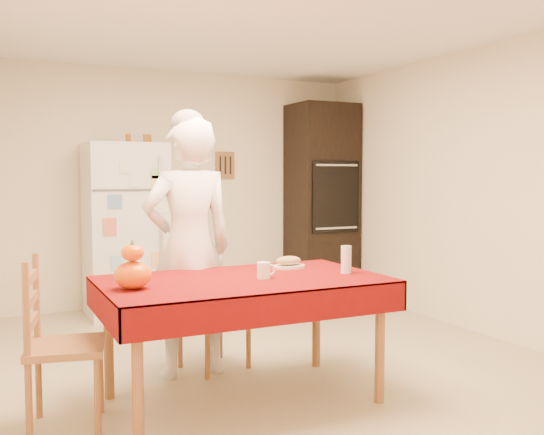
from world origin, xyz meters
TOP-DOWN VIEW (x-y plane):
  - floor at (0.00, 0.00)m, footprint 4.50×4.50m
  - room_shell at (0.00, 0.00)m, footprint 4.02×4.52m
  - refrigerator at (-0.65, 1.88)m, footprint 0.75×0.74m
  - oven_cabinet at (1.63, 1.93)m, footprint 0.70×0.62m
  - dining_table at (-0.50, -0.78)m, footprint 1.70×1.00m
  - chair_far at (-0.46, -0.04)m, footprint 0.51×0.50m
  - chair_left at (-1.59, -0.72)m, footprint 0.48×0.49m
  - seated_woman at (-0.65, -0.17)m, footprint 0.66×0.44m
  - coffee_mug at (-0.39, -0.85)m, footprint 0.08×0.08m
  - pumpkin_lower at (-1.18, -0.84)m, footprint 0.21×0.21m
  - pumpkin_upper at (-1.18, -0.84)m, footprint 0.12×0.12m
  - wine_glass at (0.17, -0.88)m, footprint 0.07×0.07m
  - bread_plate at (-0.06, -0.53)m, footprint 0.24×0.24m
  - bread_loaf at (-0.06, -0.53)m, footprint 0.18×0.10m
  - spice_jar_left at (-0.60, 1.93)m, footprint 0.05×0.05m
  - spice_jar_mid at (-0.42, 1.93)m, footprint 0.05×0.05m
  - spice_jar_right at (-0.39, 1.93)m, footprint 0.05×0.05m

SIDE VIEW (x-z plane):
  - floor at x=0.00m, z-range 0.00..0.00m
  - chair_far at x=-0.46m, z-range 0.03..0.98m
  - chair_left at x=-1.59m, z-range 0.03..0.98m
  - dining_table at x=-0.50m, z-range 0.31..1.07m
  - bread_plate at x=-0.06m, z-range 0.76..0.78m
  - bread_loaf at x=-0.06m, z-range 0.78..0.84m
  - coffee_mug at x=-0.39m, z-range 0.76..0.86m
  - pumpkin_lower at x=-1.18m, z-range 0.76..0.92m
  - wine_glass at x=0.17m, z-range 0.76..0.94m
  - refrigerator at x=-0.65m, z-range 0.00..1.70m
  - seated_woman at x=-0.65m, z-range 0.00..1.78m
  - pumpkin_upper at x=-1.18m, z-range 0.92..1.01m
  - oven_cabinet at x=1.63m, z-range 0.00..2.20m
  - room_shell at x=0.00m, z-range 0.37..2.88m
  - spice_jar_left at x=-0.60m, z-range 1.70..1.80m
  - spice_jar_mid at x=-0.42m, z-range 1.70..1.80m
  - spice_jar_right at x=-0.39m, z-range 1.70..1.80m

